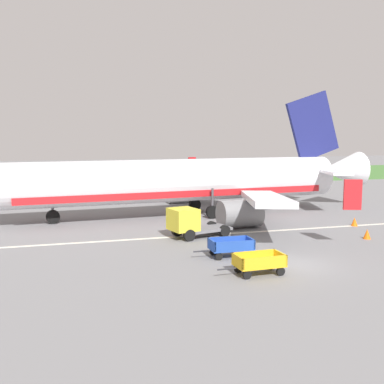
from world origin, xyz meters
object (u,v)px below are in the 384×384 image
airplane (188,181)px  traffic_cone_mid_apron (367,234)px  baggage_cart_nearest (259,263)px  baggage_cart_second_in_row (231,247)px  service_truck_beside_carts (189,222)px  traffic_cone_near_plane (354,222)px

airplane → traffic_cone_mid_apron: bearing=-52.8°
airplane → baggage_cart_nearest: bearing=-93.5°
baggage_cart_second_in_row → traffic_cone_mid_apron: (10.68, 1.77, -0.26)m
baggage_cart_nearest → baggage_cart_second_in_row: 3.63m
baggage_cart_nearest → traffic_cone_mid_apron: size_ratio=5.25×
service_truck_beside_carts → traffic_cone_mid_apron: (11.71, -3.67, -0.76)m
service_truck_beside_carts → baggage_cart_second_in_row: bearing=-79.3°
service_truck_beside_carts → traffic_cone_near_plane: size_ratio=6.93×
airplane → baggage_cart_nearest: size_ratio=10.53×
airplane → traffic_cone_near_plane: 14.29m
baggage_cart_nearest → traffic_cone_mid_apron: (10.50, 5.40, -0.26)m
service_truck_beside_carts → traffic_cone_near_plane: 13.63m
traffic_cone_near_plane → traffic_cone_mid_apron: traffic_cone_mid_apron is taller
traffic_cone_near_plane → service_truck_beside_carts: bearing=-178.1°
traffic_cone_mid_apron → airplane: bearing=127.2°
airplane → traffic_cone_near_plane: bearing=-36.3°
baggage_cart_nearest → service_truck_beside_carts: 9.16m
baggage_cart_second_in_row → traffic_cone_near_plane: 13.89m
airplane → traffic_cone_mid_apron: (9.42, -12.42, -2.71)m
traffic_cone_near_plane → baggage_cart_nearest: bearing=-142.5°
baggage_cart_nearest → service_truck_beside_carts: size_ratio=0.76×
service_truck_beside_carts → traffic_cone_near_plane: bearing=1.9°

